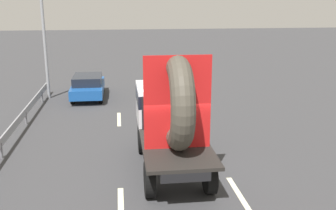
# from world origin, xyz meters

# --- Properties ---
(ground_plane) EXTENTS (120.00, 120.00, 0.00)m
(ground_plane) POSITION_xyz_m (0.00, 0.00, 0.00)
(ground_plane) COLOR #38383A
(flatbed_truck) EXTENTS (2.02, 5.27, 3.88)m
(flatbed_truck) POSITION_xyz_m (-0.15, 0.44, 1.84)
(flatbed_truck) COLOR black
(flatbed_truck) RESTS_ON ground_plane
(distant_sedan) EXTENTS (1.68, 3.92, 1.28)m
(distant_sedan) POSITION_xyz_m (-3.47, 10.14, 0.69)
(distant_sedan) COLOR black
(distant_sedan) RESTS_ON ground_plane
(traffic_light) EXTENTS (0.42, 0.36, 6.45)m
(traffic_light) POSITION_xyz_m (-5.64, 10.34, 4.16)
(traffic_light) COLOR gray
(traffic_light) RESTS_ON ground_plane
(guardrail) EXTENTS (0.10, 15.45, 0.71)m
(guardrail) POSITION_xyz_m (-5.88, 3.73, 0.53)
(guardrail) COLOR gray
(guardrail) RESTS_ON ground_plane
(lane_dash_left_near) EXTENTS (0.16, 2.26, 0.01)m
(lane_dash_left_near) POSITION_xyz_m (-1.81, -2.11, 0.00)
(lane_dash_left_near) COLOR beige
(lane_dash_left_near) RESTS_ON ground_plane
(lane_dash_left_far) EXTENTS (0.16, 2.08, 0.01)m
(lane_dash_left_far) POSITION_xyz_m (-1.81, 5.85, 0.00)
(lane_dash_left_far) COLOR beige
(lane_dash_left_far) RESTS_ON ground_plane
(lane_dash_right_near) EXTENTS (0.16, 2.80, 0.01)m
(lane_dash_right_near) POSITION_xyz_m (1.52, -2.11, 0.00)
(lane_dash_right_near) COLOR beige
(lane_dash_right_near) RESTS_ON ground_plane
(lane_dash_right_far) EXTENTS (0.16, 2.48, 0.01)m
(lane_dash_right_far) POSITION_xyz_m (1.52, 5.82, 0.00)
(lane_dash_right_far) COLOR beige
(lane_dash_right_far) RESTS_ON ground_plane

